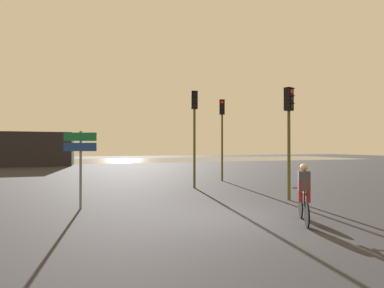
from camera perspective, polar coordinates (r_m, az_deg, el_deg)
name	(u,v)px	position (r m, az deg, el deg)	size (l,w,h in m)	color
ground_plane	(229,218)	(9.00, 7.01, -13.86)	(120.00, 120.00, 0.00)	#28282D
water_strip	(121,160)	(46.38, -13.40, -3.05)	(80.00, 16.00, 0.01)	slate
distant_building	(7,149)	(37.27, -31.80, -0.83)	(13.05, 4.00, 3.63)	black
traffic_light_center	(194,121)	(15.12, 0.46, 4.39)	(0.37, 0.39, 4.89)	#4C4719
traffic_light_far_right	(222,125)	(18.34, 5.76, 3.65)	(0.39, 0.41, 4.95)	#4C4719
traffic_light_near_right	(289,122)	(12.28, 17.98, 4.05)	(0.38, 0.40, 4.39)	#4C4719
direction_sign_post	(80,155)	(10.65, -20.50, -2.01)	(1.05, 0.40, 2.60)	slate
cyclist	(304,193)	(8.78, 20.54, -8.73)	(0.88, 1.51, 1.62)	black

